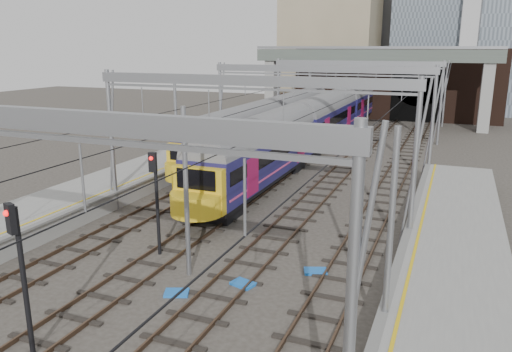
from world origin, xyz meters
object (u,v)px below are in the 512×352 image
at_px(signal_near_left, 156,191).
at_px(signal_near_centre, 20,262).
at_px(train_main, 343,109).
at_px(train_second, 271,123).

distance_m(signal_near_left, signal_near_centre, 8.09).
relative_size(train_main, signal_near_left, 14.07).
bearing_deg(signal_near_left, signal_near_centre, -94.08).
relative_size(train_second, signal_near_left, 6.63).
xyz_separation_m(train_main, signal_near_left, (-0.30, -36.81, 0.47)).
xyz_separation_m(train_second, signal_near_left, (3.70, -24.76, 0.58)).
bearing_deg(train_second, train_main, 71.64).
relative_size(train_main, signal_near_centre, 13.65).
relative_size(signal_near_left, signal_near_centre, 0.97).
xyz_separation_m(signal_near_left, signal_near_centre, (0.60, -8.06, 0.08)).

